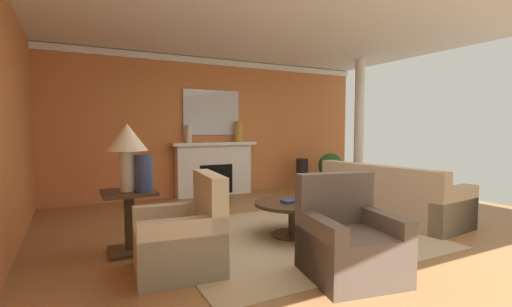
{
  "coord_description": "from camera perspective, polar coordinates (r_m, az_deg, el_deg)",
  "views": [
    {
      "loc": [
        -2.71,
        -3.82,
        1.4
      ],
      "look_at": [
        -0.12,
        1.15,
        1.0
      ],
      "focal_mm": 24.95,
      "sensor_mm": 36.0,
      "label": 1
    }
  ],
  "objects": [
    {
      "name": "ground_plane",
      "position": [
        4.89,
        7.74,
        -12.6
      ],
      "size": [
        8.55,
        8.55,
        0.0
      ],
      "primitive_type": "plane",
      "color": "olive"
    },
    {
      "name": "armchair_near_window",
      "position": [
        3.65,
        -11.72,
        -13.4
      ],
      "size": [
        0.88,
        0.88,
        0.95
      ],
      "color": "#C1B293",
      "rests_on": "ground_plane"
    },
    {
      "name": "ceiling_panel",
      "position": [
        5.15,
        6.01,
        20.88
      ],
      "size": [
        7.18,
        7.17,
        0.06
      ],
      "primitive_type": "cube",
      "color": "white"
    },
    {
      "name": "vase_tall_corner",
      "position": [
        8.18,
        7.39,
        -3.31
      ],
      "size": [
        0.27,
        0.27,
        0.71
      ],
      "primitive_type": "cylinder",
      "color": "black",
      "rests_on": "ground_plane"
    },
    {
      "name": "vase_mantel_right",
      "position": [
        7.6,
        -2.76,
        3.53
      ],
      "size": [
        0.18,
        0.18,
        0.44
      ],
      "primitive_type": "cylinder",
      "color": "#B7892D",
      "rests_on": "fireplace"
    },
    {
      "name": "column_white",
      "position": [
        8.0,
        16.18,
        4.13
      ],
      "size": [
        0.2,
        0.2,
        2.86
      ],
      "primitive_type": "cylinder",
      "color": "white",
      "rests_on": "ground_plane"
    },
    {
      "name": "potted_plant",
      "position": [
        8.32,
        11.84,
        -2.28
      ],
      "size": [
        0.56,
        0.56,
        0.83
      ],
      "color": "#A8754C",
      "rests_on": "ground_plane"
    },
    {
      "name": "side_table",
      "position": [
        4.3,
        -19.65,
        -9.59
      ],
      "size": [
        0.56,
        0.56,
        0.7
      ],
      "color": "#3D2D1E",
      "rests_on": "ground_plane"
    },
    {
      "name": "coffee_table",
      "position": [
        4.68,
        5.95,
        -9.08
      ],
      "size": [
        1.0,
        1.0,
        0.45
      ],
      "color": "#3D2D1E",
      "rests_on": "ground_plane"
    },
    {
      "name": "area_rug",
      "position": [
        4.76,
        5.92,
        -12.95
      ],
      "size": [
        3.17,
        2.76,
        0.01
      ],
      "primitive_type": "cube",
      "color": "tan",
      "rests_on": "ground_plane"
    },
    {
      "name": "wall_fireplace",
      "position": [
        7.66,
        -6.8,
        4.27
      ],
      "size": [
        7.18,
        0.12,
        2.86
      ],
      "primitive_type": "cube",
      "color": "#CC723D",
      "rests_on": "ground_plane"
    },
    {
      "name": "table_lamp",
      "position": [
        4.19,
        -19.92,
        1.46
      ],
      "size": [
        0.44,
        0.44,
        0.75
      ],
      "color": "beige",
      "rests_on": "side_table"
    },
    {
      "name": "crown_moulding",
      "position": [
        7.71,
        -6.67,
        14.36
      ],
      "size": [
        7.18,
        0.08,
        0.12
      ],
      "primitive_type": "cube",
      "color": "white"
    },
    {
      "name": "mantel_mirror",
      "position": [
        7.55,
        -7.13,
        6.53
      ],
      "size": [
        1.22,
        0.04,
        0.93
      ],
      "primitive_type": "cube",
      "color": "silver"
    },
    {
      "name": "fireplace",
      "position": [
        7.48,
        -6.73,
        -2.64
      ],
      "size": [
        1.8,
        0.35,
        1.11
      ],
      "color": "white",
      "rests_on": "ground_plane"
    },
    {
      "name": "armchair_facing_fireplace",
      "position": [
        3.57,
        14.64,
        -13.87
      ],
      "size": [
        0.94,
        0.94,
        0.95
      ],
      "color": "brown",
      "rests_on": "ground_plane"
    },
    {
      "name": "vase_mantel_left",
      "position": [
        7.21,
        -10.74,
        3.13
      ],
      "size": [
        0.12,
        0.12,
        0.36
      ],
      "primitive_type": "cylinder",
      "color": "beige",
      "rests_on": "fireplace"
    },
    {
      "name": "sofa",
      "position": [
        5.89,
        20.62,
        -6.96
      ],
      "size": [
        1.13,
        2.19,
        0.85
      ],
      "color": "tan",
      "rests_on": "ground_plane"
    },
    {
      "name": "book_red_cover",
      "position": [
        4.58,
        5.65,
        -7.64
      ],
      "size": [
        0.24,
        0.15,
        0.04
      ],
      "primitive_type": "cube",
      "rotation": [
        0.0,
        0.0,
        -0.01
      ],
      "color": "navy",
      "rests_on": "coffee_table"
    },
    {
      "name": "vase_on_side_table",
      "position": [
        4.12,
        -17.52,
        -3.04
      ],
      "size": [
        0.18,
        0.18,
        0.4
      ],
      "primitive_type": "cylinder",
      "color": "navy",
      "rests_on": "side_table"
    }
  ]
}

